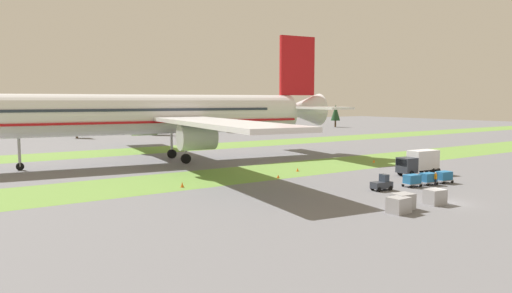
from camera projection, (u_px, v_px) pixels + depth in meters
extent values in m
plane|color=slate|center=(447.00, 203.00, 50.65)|extent=(400.00, 400.00, 0.00)
cube|color=olive|center=(283.00, 170.00, 74.52)|extent=(320.00, 13.92, 0.01)
cube|color=olive|center=(176.00, 148.00, 107.32)|extent=(320.00, 13.92, 0.01)
cylinder|color=silver|center=(154.00, 114.00, 82.69)|extent=(55.20, 13.83, 6.92)
cone|color=silver|center=(300.00, 110.00, 96.17)|extent=(10.11, 7.71, 6.57)
cube|color=red|center=(154.00, 121.00, 82.81)|extent=(53.90, 13.80, 0.36)
cube|color=#283342|center=(135.00, 110.00, 81.10)|extent=(48.59, 13.05, 0.44)
cube|color=silver|center=(219.00, 123.00, 64.89)|extent=(13.29, 37.54, 0.62)
cylinder|color=#A3A3A8|center=(197.00, 137.00, 69.42)|extent=(5.78, 4.45, 3.80)
cube|color=silver|center=(143.00, 115.00, 103.63)|extent=(13.29, 37.54, 0.62)
cylinder|color=#A3A3A8|center=(144.00, 126.00, 98.38)|extent=(5.78, 4.45, 3.80)
cube|color=silver|center=(322.00, 108.00, 88.05)|extent=(6.52, 13.87, 0.44)
cube|color=silver|center=(276.00, 107.00, 103.59)|extent=(6.52, 13.87, 0.44)
cube|color=red|center=(297.00, 66.00, 95.01)|extent=(7.85, 1.74, 11.76)
cylinder|color=#A3A3A8|center=(19.00, 145.00, 73.50)|extent=(0.44, 0.44, 6.84)
cylinder|color=black|center=(20.00, 167.00, 73.84)|extent=(1.24, 0.57, 1.20)
cylinder|color=#A3A3A8|center=(186.00, 140.00, 81.38)|extent=(0.44, 0.44, 6.59)
cylinder|color=black|center=(186.00, 159.00, 81.71)|extent=(1.76, 0.81, 1.70)
cylinder|color=#A3A3A8|center=(172.00, 136.00, 88.75)|extent=(0.44, 0.44, 6.59)
cylinder|color=black|center=(172.00, 154.00, 89.07)|extent=(1.76, 0.81, 1.70)
cube|color=#2D333D|center=(381.00, 185.00, 57.38)|extent=(2.72, 1.57, 0.77)
cube|color=#283342|center=(384.00, 178.00, 57.48)|extent=(0.81, 1.16, 0.90)
cylinder|color=black|center=(379.00, 189.00, 56.51)|extent=(0.62, 0.26, 0.60)
cylinder|color=black|center=(373.00, 188.00, 57.48)|extent=(0.62, 0.26, 0.60)
cylinder|color=black|center=(390.00, 188.00, 57.36)|extent=(0.62, 0.26, 0.60)
cylinder|color=black|center=(384.00, 187.00, 58.33)|extent=(0.62, 0.26, 0.60)
cube|color=#A3A3A8|center=(412.00, 184.00, 59.80)|extent=(2.35, 1.73, 0.10)
cube|color=#23669E|center=(412.00, 179.00, 59.74)|extent=(2.07, 1.52, 1.10)
cylinder|color=black|center=(411.00, 187.00, 58.82)|extent=(0.41, 0.16, 0.40)
cylinder|color=black|center=(403.00, 185.00, 60.03)|extent=(0.41, 0.16, 0.40)
cylinder|color=black|center=(421.00, 186.00, 59.60)|extent=(0.41, 0.16, 0.40)
cylinder|color=black|center=(412.00, 184.00, 60.82)|extent=(0.41, 0.16, 0.40)
cube|color=#A3A3A8|center=(428.00, 182.00, 61.16)|extent=(2.35, 1.73, 0.10)
cube|color=#23669E|center=(428.00, 177.00, 61.10)|extent=(2.07, 1.52, 1.10)
cylinder|color=black|center=(428.00, 185.00, 60.18)|extent=(0.41, 0.16, 0.40)
cylinder|color=black|center=(419.00, 183.00, 61.39)|extent=(0.41, 0.16, 0.40)
cylinder|color=black|center=(437.00, 184.00, 60.96)|extent=(0.41, 0.16, 0.40)
cylinder|color=black|center=(428.00, 182.00, 62.17)|extent=(0.41, 0.16, 0.40)
cube|color=#A3A3A8|center=(444.00, 180.00, 62.51)|extent=(2.35, 1.73, 0.10)
cube|color=#23669E|center=(444.00, 176.00, 62.46)|extent=(2.07, 1.52, 1.10)
cylinder|color=black|center=(444.00, 183.00, 61.54)|extent=(0.41, 0.16, 0.40)
cylinder|color=black|center=(435.00, 181.00, 62.75)|extent=(0.41, 0.16, 0.40)
cylinder|color=black|center=(452.00, 182.00, 62.32)|extent=(0.41, 0.16, 0.40)
cylinder|color=black|center=(444.00, 180.00, 63.53)|extent=(0.41, 0.16, 0.40)
cube|color=#2D333D|center=(407.00, 165.00, 68.21)|extent=(2.38, 2.47, 2.20)
cube|color=#283342|center=(402.00, 163.00, 67.65)|extent=(0.25, 2.07, 0.97)
cube|color=silver|center=(423.00, 160.00, 69.80)|extent=(4.67, 2.66, 2.80)
cylinder|color=black|center=(411.00, 174.00, 67.34)|extent=(0.98, 0.38, 0.96)
cylinder|color=black|center=(400.00, 172.00, 69.08)|extent=(0.98, 0.38, 0.96)
cylinder|color=black|center=(432.00, 171.00, 69.54)|extent=(0.98, 0.38, 0.96)
cylinder|color=black|center=(422.00, 170.00, 71.27)|extent=(0.98, 0.38, 0.96)
cylinder|color=black|center=(438.00, 171.00, 70.09)|extent=(0.98, 0.38, 0.96)
cylinder|color=black|center=(427.00, 169.00, 71.82)|extent=(0.98, 0.38, 0.96)
cylinder|color=black|center=(435.00, 182.00, 60.85)|extent=(0.18, 0.18, 0.85)
cylinder|color=black|center=(436.00, 182.00, 60.64)|extent=(0.18, 0.18, 0.85)
cylinder|color=orange|center=(436.00, 177.00, 60.67)|extent=(0.36, 0.36, 0.62)
sphere|color=tan|center=(436.00, 173.00, 60.63)|extent=(0.24, 0.24, 0.24)
cylinder|color=orange|center=(435.00, 176.00, 60.90)|extent=(0.10, 0.10, 0.58)
cylinder|color=orange|center=(436.00, 177.00, 60.45)|extent=(0.10, 0.10, 0.58)
cylinder|color=black|center=(438.00, 171.00, 70.65)|extent=(0.18, 0.18, 0.85)
cylinder|color=black|center=(437.00, 171.00, 70.56)|extent=(0.18, 0.18, 0.85)
cylinder|color=orange|center=(438.00, 166.00, 70.53)|extent=(0.36, 0.36, 0.62)
sphere|color=tan|center=(438.00, 163.00, 70.49)|extent=(0.24, 0.24, 0.24)
cylinder|color=orange|center=(439.00, 166.00, 70.62)|extent=(0.10, 0.10, 0.58)
cylinder|color=orange|center=(437.00, 166.00, 70.45)|extent=(0.10, 0.10, 0.58)
cube|color=#A3A3A8|center=(403.00, 201.00, 47.37)|extent=(2.15, 1.80, 1.63)
cube|color=#A3A3A8|center=(435.00, 197.00, 49.76)|extent=(2.13, 1.77, 1.60)
cube|color=#A3A3A8|center=(399.00, 205.00, 45.85)|extent=(2.07, 1.69, 1.57)
cone|color=orange|center=(374.00, 161.00, 83.18)|extent=(0.44, 0.44, 0.51)
cone|color=orange|center=(298.00, 170.00, 72.76)|extent=(0.44, 0.44, 0.53)
cone|color=orange|center=(182.00, 185.00, 59.38)|extent=(0.44, 0.44, 0.70)
cone|color=orange|center=(278.00, 176.00, 66.60)|extent=(0.44, 0.44, 0.46)
cylinder|color=#4C3823|center=(77.00, 132.00, 137.26)|extent=(0.70, 0.70, 3.58)
cone|color=#1E4223|center=(76.00, 114.00, 136.75)|extent=(4.54, 4.54, 6.85)
cylinder|color=#4C3823|center=(156.00, 130.00, 149.13)|extent=(0.70, 0.70, 3.36)
cone|color=#1E4223|center=(155.00, 112.00, 148.58)|extent=(6.25, 6.25, 8.01)
cylinder|color=#4C3823|center=(227.00, 127.00, 160.87)|extent=(0.70, 0.70, 3.98)
cone|color=#1E4223|center=(227.00, 108.00, 160.26)|extent=(5.28, 5.28, 8.61)
cylinder|color=#4C3823|center=(286.00, 126.00, 177.39)|extent=(0.70, 0.70, 2.67)
cone|color=#1E4223|center=(286.00, 114.00, 176.95)|extent=(6.38, 6.38, 6.35)
cylinder|color=#4C3823|center=(335.00, 124.00, 192.49)|extent=(0.70, 0.70, 2.71)
cone|color=#1E4223|center=(336.00, 113.00, 192.04)|extent=(3.77, 3.77, 6.44)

